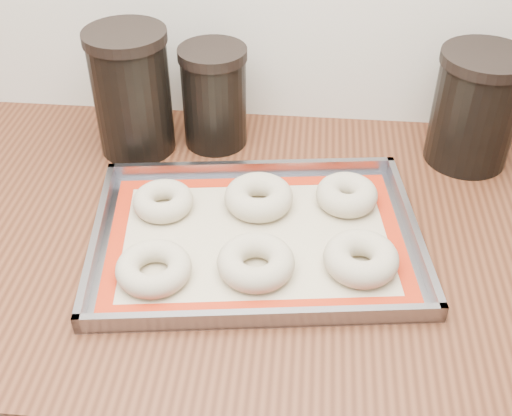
# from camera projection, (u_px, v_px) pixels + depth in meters

# --- Properties ---
(cabinet) EXTENTS (3.00, 0.65, 0.86)m
(cabinet) POSITION_uv_depth(u_px,v_px,m) (262.00, 413.00, 1.24)
(cabinet) COLOR #586458
(cabinet) RESTS_ON floor
(countertop) EXTENTS (3.06, 0.68, 0.04)m
(countertop) POSITION_uv_depth(u_px,v_px,m) (264.00, 238.00, 0.96)
(countertop) COLOR brown
(countertop) RESTS_ON cabinet
(baking_tray) EXTENTS (0.50, 0.39, 0.03)m
(baking_tray) POSITION_uv_depth(u_px,v_px,m) (256.00, 237.00, 0.92)
(baking_tray) COLOR gray
(baking_tray) RESTS_ON countertop
(baking_mat) EXTENTS (0.46, 0.34, 0.00)m
(baking_mat) POSITION_uv_depth(u_px,v_px,m) (256.00, 238.00, 0.92)
(baking_mat) COLOR #C6B793
(baking_mat) RESTS_ON baking_tray
(bagel_front_left) EXTENTS (0.13, 0.13, 0.03)m
(bagel_front_left) POSITION_uv_depth(u_px,v_px,m) (154.00, 268.00, 0.85)
(bagel_front_left) COLOR beige
(bagel_front_left) RESTS_ON baking_mat
(bagel_front_mid) EXTENTS (0.13, 0.13, 0.04)m
(bagel_front_mid) POSITION_uv_depth(u_px,v_px,m) (256.00, 262.00, 0.85)
(bagel_front_mid) COLOR beige
(bagel_front_mid) RESTS_ON baking_mat
(bagel_front_right) EXTENTS (0.12, 0.12, 0.04)m
(bagel_front_right) POSITION_uv_depth(u_px,v_px,m) (361.00, 258.00, 0.86)
(bagel_front_right) COLOR beige
(bagel_front_right) RESTS_ON baking_mat
(bagel_back_left) EXTENTS (0.09, 0.09, 0.03)m
(bagel_back_left) POSITION_uv_depth(u_px,v_px,m) (163.00, 201.00, 0.96)
(bagel_back_left) COLOR beige
(bagel_back_left) RESTS_ON baking_mat
(bagel_back_mid) EXTENTS (0.14, 0.14, 0.04)m
(bagel_back_mid) POSITION_uv_depth(u_px,v_px,m) (259.00, 197.00, 0.96)
(bagel_back_mid) COLOR beige
(bagel_back_mid) RESTS_ON baking_mat
(bagel_back_right) EXTENTS (0.10, 0.10, 0.04)m
(bagel_back_right) POSITION_uv_depth(u_px,v_px,m) (347.00, 195.00, 0.97)
(bagel_back_right) COLOR beige
(bagel_back_right) RESTS_ON baking_mat
(canister_left) EXTENTS (0.13, 0.13, 0.21)m
(canister_left) POSITION_uv_depth(u_px,v_px,m) (132.00, 92.00, 1.05)
(canister_left) COLOR black
(canister_left) RESTS_ON countertop
(canister_mid) EXTENTS (0.11, 0.11, 0.17)m
(canister_mid) POSITION_uv_depth(u_px,v_px,m) (214.00, 97.00, 1.07)
(canister_mid) COLOR black
(canister_mid) RESTS_ON countertop
(canister_right) EXTENTS (0.14, 0.14, 0.19)m
(canister_right) POSITION_uv_depth(u_px,v_px,m) (475.00, 108.00, 1.03)
(canister_right) COLOR black
(canister_right) RESTS_ON countertop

